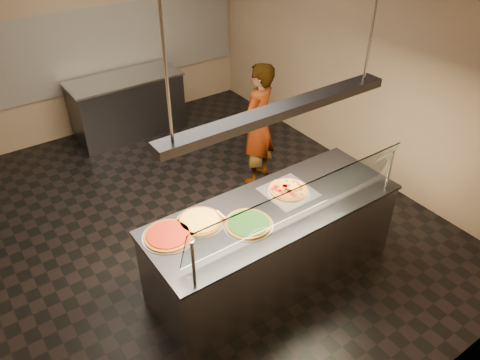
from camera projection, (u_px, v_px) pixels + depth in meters
ground at (198, 220)px, 5.79m from camera, size 5.00×6.00×0.02m
wall_back at (90, 35)px, 6.95m from camera, size 5.00×0.02×3.00m
wall_front at (435, 286)px, 2.90m from camera, size 5.00×0.02×3.00m
wall_right at (358, 60)px, 6.11m from camera, size 0.02×6.00×3.00m
tile_band at (93, 49)px, 7.04m from camera, size 4.90×0.02×1.20m
serving_counter at (273, 244)px, 4.73m from camera, size 2.57×0.94×0.93m
sneeze_guard at (300, 201)px, 4.07m from camera, size 2.33×0.18×0.54m
perforated_tray at (288, 191)px, 4.67m from camera, size 0.48×0.48×0.01m
half_pizza_pepperoni at (281, 192)px, 4.61m from camera, size 0.21×0.39×0.05m
half_pizza_sausage at (296, 187)px, 4.70m from camera, size 0.20×0.39×0.04m
pizza_spinach at (248, 224)px, 4.24m from camera, size 0.46×0.46×0.03m
pizza_cheese at (200, 221)px, 4.28m from camera, size 0.44×0.44×0.03m
pizza_tomato at (168, 235)px, 4.12m from camera, size 0.47×0.47×0.03m
pizza_spatula at (227, 216)px, 4.31m from camera, size 0.17×0.23×0.02m
prep_table at (128, 105)px, 7.35m from camera, size 1.71×0.74×0.93m
worker at (258, 125)px, 6.03m from camera, size 0.72×0.62×1.67m
heat_lamp_housing at (280, 111)px, 3.88m from camera, size 2.30×0.18×0.08m
lamp_rod_left at (166, 75)px, 3.10m from camera, size 0.02×0.02×1.01m
lamp_rod_right at (373, 24)px, 4.04m from camera, size 0.02×0.02×1.01m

